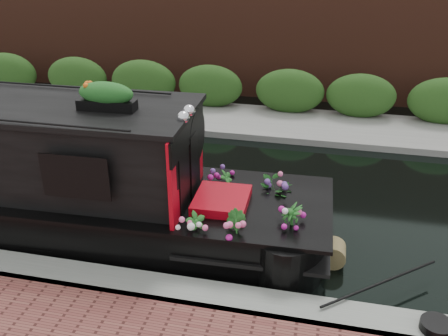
# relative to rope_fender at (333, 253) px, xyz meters

# --- Properties ---
(ground) EXTENTS (80.00, 80.00, 0.00)m
(ground) POSITION_rel_rope_fender_xyz_m (-3.76, 1.83, -0.20)
(ground) COLOR black
(ground) RESTS_ON ground
(near_bank_coping) EXTENTS (40.00, 0.60, 0.50)m
(near_bank_coping) POSITION_rel_rope_fender_xyz_m (-3.76, -1.47, -0.20)
(near_bank_coping) COLOR gray
(near_bank_coping) RESTS_ON ground
(far_bank_path) EXTENTS (40.00, 2.40, 0.34)m
(far_bank_path) POSITION_rel_rope_fender_xyz_m (-3.76, 6.03, -0.20)
(far_bank_path) COLOR gray
(far_bank_path) RESTS_ON ground
(far_hedge) EXTENTS (40.00, 1.10, 2.80)m
(far_hedge) POSITION_rel_rope_fender_xyz_m (-3.76, 6.93, -0.20)
(far_hedge) COLOR #254C19
(far_hedge) RESTS_ON ground
(far_brick_wall) EXTENTS (40.00, 1.00, 8.00)m
(far_brick_wall) POSITION_rel_rope_fender_xyz_m (-3.76, 9.03, -0.20)
(far_brick_wall) COLOR #4E261A
(far_brick_wall) RESTS_ON ground
(rope_fender) EXTENTS (0.40, 0.39, 0.40)m
(rope_fender) POSITION_rel_rope_fender_xyz_m (0.00, 0.00, 0.00)
(rope_fender) COLOR olive
(rope_fender) RESTS_ON ground
(coiled_mooring_rope) EXTENTS (0.42, 0.42, 0.12)m
(coiled_mooring_rope) POSITION_rel_rope_fender_xyz_m (1.34, -1.50, 0.11)
(coiled_mooring_rope) COLOR black
(coiled_mooring_rope) RESTS_ON near_bank_coping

